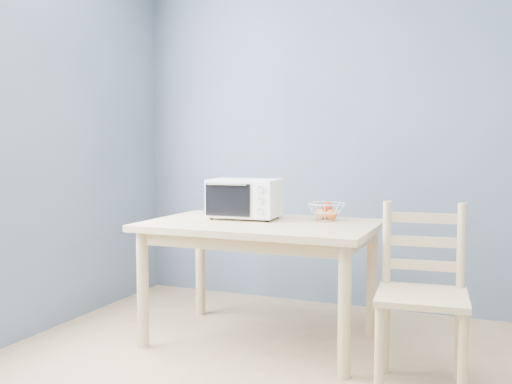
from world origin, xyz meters
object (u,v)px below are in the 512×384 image
at_px(dining_table, 261,238).
at_px(dining_chair, 422,299).
at_px(fruit_basket, 326,211).
at_px(toaster_oven, 242,198).

height_order(dining_table, dining_chair, dining_chair).
distance_m(dining_table, fruit_basket, 0.45).
relative_size(toaster_oven, dining_chair, 0.49).
bearing_deg(dining_table, fruit_basket, 33.04).
xyz_separation_m(dining_table, toaster_oven, (-0.18, 0.12, 0.24)).
xyz_separation_m(dining_table, dining_chair, (1.01, -0.35, -0.19)).
bearing_deg(toaster_oven, dining_table, -36.56).
distance_m(toaster_oven, fruit_basket, 0.55).
relative_size(toaster_oven, fruit_basket, 1.62).
height_order(toaster_oven, fruit_basket, toaster_oven).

